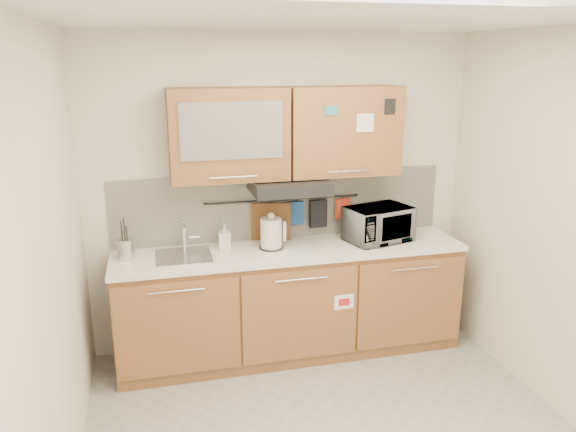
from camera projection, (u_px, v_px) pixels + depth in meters
ceiling at (347, 17)px, 2.94m from camera, size 3.20×3.20×0.00m
wall_back at (282, 193)px, 4.69m from camera, size 3.20×0.00×3.20m
wall_left at (50, 276)px, 2.92m from camera, size 0.00×3.00×3.00m
wall_right at (573, 232)px, 3.66m from camera, size 0.00×3.00×3.00m
base_cabinet at (291, 307)px, 4.65m from camera, size 2.80×0.64×0.88m
countertop at (291, 251)px, 4.51m from camera, size 2.82×0.62×0.04m
backsplash at (282, 205)px, 4.71m from camera, size 2.80×0.02×0.56m
upper_cabinets at (286, 133)px, 4.38m from camera, size 1.82×0.37×0.70m
range_hood at (289, 186)px, 4.43m from camera, size 0.60×0.46×0.10m
sink at (184, 256)px, 4.32m from camera, size 0.42×0.40×0.26m
utensil_rail at (283, 200)px, 4.66m from camera, size 1.30×0.02×0.02m
utensil_crock at (126, 249)px, 4.24m from camera, size 0.15×0.15×0.32m
kettle at (271, 234)px, 4.47m from camera, size 0.22×0.19×0.30m
toaster at (379, 230)px, 4.63m from camera, size 0.30×0.24×0.20m
microwave at (378, 224)px, 4.66m from camera, size 0.59×0.48×0.29m
soap_bottle at (225, 236)px, 4.47m from camera, size 0.10×0.10×0.21m
cutting_board at (271, 227)px, 4.68m from camera, size 0.33×0.10×0.41m
oven_mitt at (297, 213)px, 4.70m from camera, size 0.12×0.05×0.20m
dark_pouch at (318, 214)px, 4.75m from camera, size 0.15×0.05×0.24m
pot_holder at (343, 208)px, 4.79m from camera, size 0.14×0.07×0.17m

